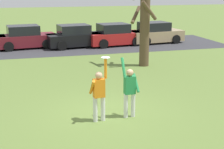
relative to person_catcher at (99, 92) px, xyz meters
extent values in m
plane|color=olive|center=(0.39, 0.54, -0.98)|extent=(120.00, 120.00, 0.00)
cylinder|color=silver|center=(-0.13, -0.01, -0.57)|extent=(0.14, 0.14, 0.82)
cylinder|color=silver|center=(0.13, 0.01, -0.57)|extent=(0.14, 0.14, 0.82)
cube|color=orange|center=(0.00, 0.00, 0.14)|extent=(0.37, 0.24, 0.60)
sphere|color=tan|center=(0.00, 0.00, 0.55)|extent=(0.23, 0.23, 0.23)
cylinder|color=orange|center=(-0.22, -0.02, 0.19)|extent=(0.12, 0.49, 0.57)
cylinder|color=orange|center=(0.22, 0.02, 0.77)|extent=(0.09, 0.09, 0.66)
cylinder|color=silver|center=(1.18, 0.08, -0.57)|extent=(0.14, 0.14, 0.82)
cylinder|color=silver|center=(0.92, 0.06, -0.57)|extent=(0.14, 0.14, 0.82)
cube|color=#238447|center=(1.05, 0.07, 0.14)|extent=(0.37, 0.24, 0.60)
sphere|color=tan|center=(1.05, 0.07, 0.55)|extent=(0.23, 0.23, 0.23)
cylinder|color=#238447|center=(1.27, 0.09, 0.19)|extent=(0.12, 0.49, 0.57)
cylinder|color=#238447|center=(0.83, 0.06, 0.74)|extent=(0.11, 0.36, 0.64)
cylinder|color=white|center=(0.22, 0.02, 1.11)|extent=(0.27, 0.27, 0.02)
cube|color=maroon|center=(-1.97, 14.19, -0.43)|extent=(4.29, 2.30, 0.80)
cube|color=black|center=(-2.12, 14.17, 0.29)|extent=(2.29, 1.89, 0.64)
cylinder|color=black|center=(-0.82, 15.26, -0.65)|extent=(0.68, 0.30, 0.66)
cylinder|color=black|center=(-0.59, 13.45, -0.65)|extent=(0.68, 0.30, 0.66)
cylinder|color=black|center=(-3.34, 14.94, -0.65)|extent=(0.68, 0.30, 0.66)
cylinder|color=black|center=(-3.11, 13.13, -0.65)|extent=(0.68, 0.30, 0.66)
cube|color=black|center=(1.49, 13.67, -0.43)|extent=(4.29, 2.30, 0.80)
cube|color=black|center=(1.34, 13.65, 0.29)|extent=(2.29, 1.89, 0.64)
cylinder|color=black|center=(2.64, 14.73, -0.65)|extent=(0.68, 0.30, 0.66)
cylinder|color=black|center=(2.87, 12.93, -0.65)|extent=(0.68, 0.30, 0.66)
cylinder|color=black|center=(0.12, 14.41, -0.65)|extent=(0.68, 0.30, 0.66)
cylinder|color=black|center=(0.35, 12.60, -0.65)|extent=(0.68, 0.30, 0.66)
cube|color=red|center=(4.38, 13.64, -0.43)|extent=(4.29, 2.30, 0.80)
cube|color=black|center=(4.23, 13.62, 0.29)|extent=(2.29, 1.89, 0.64)
cylinder|color=black|center=(5.53, 14.70, -0.65)|extent=(0.68, 0.30, 0.66)
cylinder|color=black|center=(5.76, 12.90, -0.65)|extent=(0.68, 0.30, 0.66)
cylinder|color=black|center=(3.01, 14.38, -0.65)|extent=(0.68, 0.30, 0.66)
cylinder|color=black|center=(3.24, 12.58, -0.65)|extent=(0.68, 0.30, 0.66)
cube|color=tan|center=(7.63, 13.87, -0.43)|extent=(4.29, 2.30, 0.80)
cube|color=black|center=(7.49, 13.86, 0.29)|extent=(2.29, 1.89, 0.64)
cylinder|color=black|center=(8.78, 14.94, -0.65)|extent=(0.68, 0.30, 0.66)
cylinder|color=black|center=(9.01, 13.13, -0.65)|extent=(0.68, 0.30, 0.66)
cylinder|color=black|center=(6.26, 14.62, -0.65)|extent=(0.68, 0.30, 0.66)
cylinder|color=black|center=(6.49, 12.81, -0.65)|extent=(0.68, 0.30, 0.66)
cube|color=#38383D|center=(-0.43, 13.80, -0.98)|extent=(25.88, 6.40, 0.01)
cylinder|color=brown|center=(4.14, 6.99, 1.48)|extent=(0.52, 0.52, 4.92)
cylinder|color=brown|center=(3.74, 7.32, 1.76)|extent=(0.87, 1.00, 0.91)
cylinder|color=brown|center=(4.21, 6.60, 2.04)|extent=(0.96, 0.35, 1.05)
camera|label=1|loc=(-2.27, -9.95, 3.29)|focal=54.02mm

